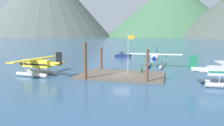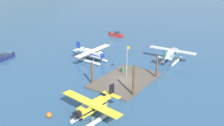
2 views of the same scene
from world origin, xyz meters
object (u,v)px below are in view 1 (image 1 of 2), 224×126
Objects in this scene: flagpole at (129,50)px; seaplane_white_bow_right at (155,59)px; mooring_buoy at (38,67)px; seaplane_yellow_port_aft at (37,66)px; fuel_drum at (141,70)px; boat_navy_open_north at (122,55)px.

seaplane_white_bow_right is (3.39, 11.02, -2.58)m from flagpole.
seaplane_yellow_port_aft is at bearing -58.14° from mooring_buoy.
flagpole reaches higher than mooring_buoy.
fuel_drum is 9.21m from seaplane_white_bow_right.
boat_navy_open_north is (-8.63, 26.23, -0.25)m from fuel_drum.
flagpole is 7.08× the size of fuel_drum.
seaplane_white_bow_right is (1.74, 9.00, 0.84)m from fuel_drum.
seaplane_white_bow_right is at bearing 79.03° from fuel_drum.
fuel_drum reaches higher than mooring_buoy.
seaplane_white_bow_right is (20.95, 8.82, 1.19)m from mooring_buoy.
seaplane_white_bow_right is (17.67, 14.10, 0.00)m from seaplane_yellow_port_aft.
seaplane_white_bow_right reaches higher than fuel_drum.
seaplane_yellow_port_aft reaches higher than fuel_drum.
flagpole is at bearing 12.16° from seaplane_yellow_port_aft.
seaplane_yellow_port_aft is at bearing -103.11° from boat_navy_open_north.
boat_navy_open_north is (7.30, 31.33, -1.09)m from seaplane_yellow_port_aft.
flagpole is 1.27× the size of boat_navy_open_north.
seaplane_yellow_port_aft is at bearing -141.41° from seaplane_white_bow_right.
fuel_drum is 27.62m from boat_navy_open_north.
seaplane_yellow_port_aft is 22.60m from seaplane_white_bow_right.
fuel_drum is at bearing 50.85° from flagpole.
mooring_buoy is at bearing -157.18° from seaplane_white_bow_right.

